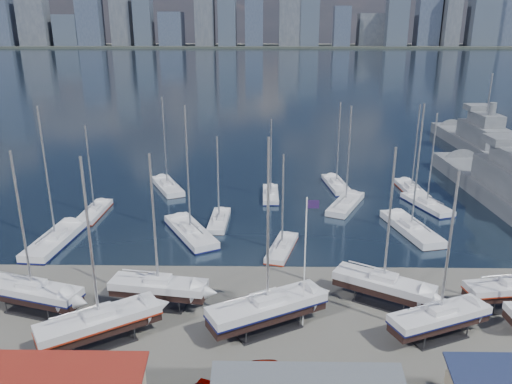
{
  "coord_description": "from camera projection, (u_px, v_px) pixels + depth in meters",
  "views": [
    {
      "loc": [
        -2.91,
        -49.93,
        25.55
      ],
      "look_at": [
        -3.88,
        8.0,
        6.07
      ],
      "focal_mm": 35.0,
      "sensor_mm": 36.0,
      "label": 1
    }
  ],
  "objects": [
    {
      "name": "naval_ship_west",
      "position": [
        482.0,
        146.0,
        103.72
      ],
      "size": [
        7.34,
        43.85,
        17.94
      ],
      "rotation": [
        0.0,
        0.0,
        1.58
      ],
      "color": "slate",
      "rests_on": "water"
    },
    {
      "name": "sailboat_cradle_3",
      "position": [
        267.0,
        308.0,
        43.43
      ],
      "size": [
        10.91,
        7.8,
        17.31
      ],
      "rotation": [
        0.0,
        0.0,
        0.5
      ],
      "color": "#2D2D33",
      "rests_on": "ground"
    },
    {
      "name": "ground",
      "position": [
        295.0,
        317.0,
        45.94
      ],
      "size": [
        1400.0,
        1400.0,
        0.0
      ],
      "primitive_type": "plane",
      "color": "#605E59",
      "rests_on": "ground"
    },
    {
      "name": "sailboat_moored_7",
      "position": [
        346.0,
        205.0,
        73.41
      ],
      "size": [
        7.04,
        10.59,
        15.62
      ],
      "rotation": [
        0.0,
        0.0,
        1.13
      ],
      "color": "black",
      "rests_on": "water"
    },
    {
      "name": "sailboat_cradle_1",
      "position": [
        100.0,
        322.0,
        41.41
      ],
      "size": [
        9.99,
        7.93,
        16.31
      ],
      "rotation": [
        0.0,
        0.0,
        0.58
      ],
      "color": "#2D2D33",
      "rests_on": "ground"
    },
    {
      "name": "flagpole",
      "position": [
        306.0,
        254.0,
        42.41
      ],
      "size": [
        1.07,
        0.12,
        12.15
      ],
      "color": "white",
      "rests_on": "ground"
    },
    {
      "name": "sailboat_moored_10",
      "position": [
        427.0,
        206.0,
        73.27
      ],
      "size": [
        5.7,
        10.12,
        14.59
      ],
      "rotation": [
        0.0,
        0.0,
        1.9
      ],
      "color": "black",
      "rests_on": "water"
    },
    {
      "name": "sailboat_moored_2",
      "position": [
        167.0,
        187.0,
        81.42
      ],
      "size": [
        7.1,
        10.63,
        15.69
      ],
      "rotation": [
        0.0,
        0.0,
        2.02
      ],
      "color": "black",
      "rests_on": "water"
    },
    {
      "name": "water",
      "position": [
        269.0,
        64.0,
        339.77
      ],
      "size": [
        1400.0,
        600.0,
        0.4
      ],
      "primitive_type": "cube",
      "color": "#182137",
      "rests_on": "ground"
    },
    {
      "name": "sailboat_cradle_4",
      "position": [
        383.0,
        285.0,
        47.44
      ],
      "size": [
        9.48,
        7.16,
        15.5
      ],
      "rotation": [
        0.0,
        0.0,
        -0.54
      ],
      "color": "#2D2D33",
      "rests_on": "ground"
    },
    {
      "name": "sailboat_moored_3",
      "position": [
        191.0,
        234.0,
        63.43
      ],
      "size": [
        8.4,
        11.79,
        17.41
      ],
      "rotation": [
        0.0,
        0.0,
        2.07
      ],
      "color": "black",
      "rests_on": "water"
    },
    {
      "name": "sailboat_cradle_2",
      "position": [
        159.0,
        287.0,
        47.09
      ],
      "size": [
        9.43,
        3.93,
        15.02
      ],
      "rotation": [
        0.0,
        0.0,
        -0.15
      ],
      "color": "#2D2D33",
      "rests_on": "ground"
    },
    {
      "name": "car_b",
      "position": [
        276.0,
        377.0,
        37.0
      ],
      "size": [
        4.42,
        1.95,
        1.41
      ],
      "primitive_type": "imported",
      "rotation": [
        0.0,
        0.0,
        1.68
      ],
      "color": "gray",
      "rests_on": "ground"
    },
    {
      "name": "sailboat_moored_9",
      "position": [
        411.0,
        230.0,
        64.51
      ],
      "size": [
        5.78,
        11.96,
        17.41
      ],
      "rotation": [
        0.0,
        0.0,
        1.8
      ],
      "color": "black",
      "rests_on": "water"
    },
    {
      "name": "far_shore",
      "position": [
        267.0,
        47.0,
        585.78
      ],
      "size": [
        1400.0,
        80.0,
        2.2
      ],
      "primitive_type": "cube",
      "color": "#2D332D",
      "rests_on": "ground"
    },
    {
      "name": "sailboat_moored_4",
      "position": [
        219.0,
        221.0,
        67.37
      ],
      "size": [
        2.61,
        8.38,
        12.54
      ],
      "rotation": [
        0.0,
        0.0,
        1.54
      ],
      "color": "black",
      "rests_on": "water"
    },
    {
      "name": "sailboat_moored_1",
      "position": [
        95.0,
        213.0,
        70.55
      ],
      "size": [
        2.75,
        9.02,
        13.38
      ],
      "rotation": [
        0.0,
        0.0,
        1.54
      ],
      "color": "black",
      "rests_on": "water"
    },
    {
      "name": "sailboat_moored_11",
      "position": [
        411.0,
        190.0,
        79.95
      ],
      "size": [
        3.45,
        10.05,
        14.78
      ],
      "rotation": [
        0.0,
        0.0,
        1.64
      ],
      "color": "black",
      "rests_on": "water"
    },
    {
      "name": "sailboat_cradle_6",
      "position": [
        512.0,
        289.0,
        46.82
      ],
      "size": [
        9.13,
        3.81,
        14.44
      ],
      "rotation": [
        0.0,
        0.0,
        0.15
      ],
      "color": "#2D2D33",
      "rests_on": "ground"
    },
    {
      "name": "sailboat_moored_8",
      "position": [
        336.0,
        186.0,
        82.32
      ],
      "size": [
        3.92,
        10.07,
        14.67
      ],
      "rotation": [
        0.0,
        0.0,
        1.69
      ],
      "color": "black",
      "rests_on": "water"
    },
    {
      "name": "sailboat_cradle_5",
      "position": [
        440.0,
        317.0,
        42.27
      ],
      "size": [
        9.46,
        5.95,
        14.93
      ],
      "rotation": [
        0.0,
        0.0,
        0.4
      ],
      "color": "#2D2D33",
      "rests_on": "ground"
    },
    {
      "name": "sailboat_moored_5",
      "position": [
        271.0,
        195.0,
        77.74
      ],
      "size": [
        2.42,
        8.57,
        12.81
      ],
      "rotation": [
        0.0,
        0.0,
        1.57
      ],
      "color": "black",
      "rests_on": "water"
    },
    {
      "name": "sailboat_moored_6",
      "position": [
        282.0,
        249.0,
        59.2
      ],
      "size": [
        4.41,
        8.63,
        12.42
      ],
      "rotation": [
        0.0,
        0.0,
        1.31
      ],
      "color": "black",
      "rests_on": "water"
    },
    {
      "name": "sailboat_cradle_0",
      "position": [
        33.0,
        292.0,
        46.12
      ],
      "size": [
        9.94,
        5.36,
        15.52
      ],
      "rotation": [
        0.0,
        0.0,
        -0.3
      ],
      "color": "#2D2D33",
      "rests_on": "ground"
    },
    {
      "name": "skyline",
      "position": [
        260.0,
        12.0,
        567.88
      ],
      "size": [
        639.14,
        43.8,
        107.69
      ],
      "color": "#475166",
      "rests_on": "far_shore"
    },
    {
      "name": "sailboat_moored_0",
      "position": [
        56.0,
        241.0,
        61.16
      ],
      "size": [
        4.31,
        12.08,
        17.71
      ],
      "rotation": [
        0.0,
        0.0,
        1.49
      ],
      "color": "black",
      "rests_on": "water"
    }
  ]
}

